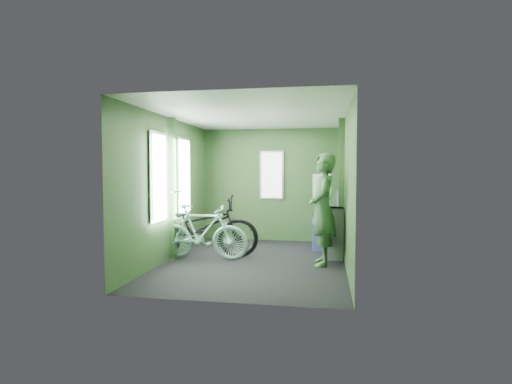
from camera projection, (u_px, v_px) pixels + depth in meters
room at (253, 171)px, 6.29m from camera, size 4.00×4.02×2.31m
bicycle_black at (200, 257)px, 6.64m from camera, size 2.02×0.98×1.07m
bicycle_mint at (202, 260)px, 6.43m from camera, size 1.55×0.64×0.97m
passenger at (323, 209)px, 6.07m from camera, size 0.44×0.73×1.71m
waste_box at (335, 233)px, 6.49m from camera, size 0.25×0.35×0.84m
bench_seat at (328, 231)px, 7.53m from camera, size 0.58×1.01×1.05m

